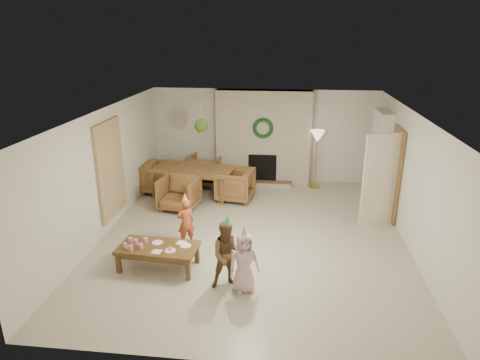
# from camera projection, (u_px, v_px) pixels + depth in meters

# --- Properties ---
(floor) EXTENTS (7.00, 7.00, 0.00)m
(floor) POSITION_uv_depth(u_px,v_px,m) (252.00, 236.00, 8.54)
(floor) COLOR #B7B29E
(floor) RESTS_ON ground
(ceiling) EXTENTS (7.00, 7.00, 0.00)m
(ceiling) POSITION_uv_depth(u_px,v_px,m) (254.00, 114.00, 7.70)
(ceiling) COLOR white
(ceiling) RESTS_ON wall_back
(wall_back) EXTENTS (7.00, 0.00, 7.00)m
(wall_back) POSITION_uv_depth(u_px,v_px,m) (264.00, 136.00, 11.40)
(wall_back) COLOR silver
(wall_back) RESTS_ON floor
(wall_front) EXTENTS (7.00, 0.00, 7.00)m
(wall_front) POSITION_uv_depth(u_px,v_px,m) (228.00, 277.00, 4.84)
(wall_front) COLOR silver
(wall_front) RESTS_ON floor
(wall_left) EXTENTS (0.00, 7.00, 7.00)m
(wall_left) POSITION_uv_depth(u_px,v_px,m) (105.00, 172.00, 8.44)
(wall_left) COLOR silver
(wall_left) RESTS_ON floor
(wall_right) EXTENTS (0.00, 7.00, 7.00)m
(wall_right) POSITION_uv_depth(u_px,v_px,m) (414.00, 184.00, 7.80)
(wall_right) COLOR silver
(wall_right) RESTS_ON floor
(fireplace_mass) EXTENTS (2.50, 0.40, 2.50)m
(fireplace_mass) POSITION_uv_depth(u_px,v_px,m) (263.00, 137.00, 11.21)
(fireplace_mass) COLOR #501815
(fireplace_mass) RESTS_ON floor
(fireplace_hearth) EXTENTS (1.60, 0.30, 0.12)m
(fireplace_hearth) POSITION_uv_depth(u_px,v_px,m) (262.00, 184.00, 11.28)
(fireplace_hearth) COLOR #5F2D1A
(fireplace_hearth) RESTS_ON floor
(fireplace_firebox) EXTENTS (0.75, 0.12, 0.75)m
(fireplace_firebox) POSITION_uv_depth(u_px,v_px,m) (262.00, 168.00, 11.31)
(fireplace_firebox) COLOR black
(fireplace_firebox) RESTS_ON floor
(fireplace_wreath) EXTENTS (0.54, 0.10, 0.54)m
(fireplace_wreath) POSITION_uv_depth(u_px,v_px,m) (263.00, 128.00, 10.89)
(fireplace_wreath) COLOR #15391A
(fireplace_wreath) RESTS_ON fireplace_mass
(floor_lamp_base) EXTENTS (0.29, 0.29, 0.03)m
(floor_lamp_base) POSITION_uv_depth(u_px,v_px,m) (314.00, 187.00, 11.19)
(floor_lamp_base) COLOR gold
(floor_lamp_base) RESTS_ON floor
(floor_lamp_post) EXTENTS (0.03, 0.03, 1.39)m
(floor_lamp_post) POSITION_uv_depth(u_px,v_px,m) (316.00, 161.00, 10.96)
(floor_lamp_post) COLOR gold
(floor_lamp_post) RESTS_ON floor
(floor_lamp_shade) EXTENTS (0.37, 0.37, 0.31)m
(floor_lamp_shade) POSITION_uv_depth(u_px,v_px,m) (318.00, 136.00, 10.73)
(floor_lamp_shade) COLOR beige
(floor_lamp_shade) RESTS_ON floor_lamp_post
(bookshelf_carcass) EXTENTS (0.30, 1.00, 2.20)m
(bookshelf_carcass) POSITION_uv_depth(u_px,v_px,m) (379.00, 157.00, 10.02)
(bookshelf_carcass) COLOR white
(bookshelf_carcass) RESTS_ON floor
(bookshelf_shelf_a) EXTENTS (0.30, 0.92, 0.03)m
(bookshelf_shelf_a) POSITION_uv_depth(u_px,v_px,m) (376.00, 182.00, 10.24)
(bookshelf_shelf_a) COLOR white
(bookshelf_shelf_a) RESTS_ON bookshelf_carcass
(bookshelf_shelf_b) EXTENTS (0.30, 0.92, 0.03)m
(bookshelf_shelf_b) POSITION_uv_depth(u_px,v_px,m) (377.00, 167.00, 10.11)
(bookshelf_shelf_b) COLOR white
(bookshelf_shelf_b) RESTS_ON bookshelf_carcass
(bookshelf_shelf_c) EXTENTS (0.30, 0.92, 0.03)m
(bookshelf_shelf_c) POSITION_uv_depth(u_px,v_px,m) (379.00, 151.00, 9.97)
(bookshelf_shelf_c) COLOR white
(bookshelf_shelf_c) RESTS_ON bookshelf_carcass
(bookshelf_shelf_d) EXTENTS (0.30, 0.92, 0.03)m
(bookshelf_shelf_d) POSITION_uv_depth(u_px,v_px,m) (381.00, 134.00, 9.84)
(bookshelf_shelf_d) COLOR white
(bookshelf_shelf_d) RESTS_ON bookshelf_carcass
(books_row_lower) EXTENTS (0.20, 0.40, 0.24)m
(books_row_lower) POSITION_uv_depth(u_px,v_px,m) (376.00, 179.00, 10.05)
(books_row_lower) COLOR #B43021
(books_row_lower) RESTS_ON bookshelf_shelf_a
(books_row_mid) EXTENTS (0.20, 0.44, 0.24)m
(books_row_mid) POSITION_uv_depth(u_px,v_px,m) (377.00, 160.00, 10.11)
(books_row_mid) COLOR #235C82
(books_row_mid) RESTS_ON bookshelf_shelf_b
(books_row_upper) EXTENTS (0.20, 0.36, 0.22)m
(books_row_upper) POSITION_uv_depth(u_px,v_px,m) (380.00, 146.00, 9.84)
(books_row_upper) COLOR gold
(books_row_upper) RESTS_ON bookshelf_shelf_c
(door_frame) EXTENTS (0.05, 0.86, 2.04)m
(door_frame) POSITION_uv_depth(u_px,v_px,m) (395.00, 175.00, 9.00)
(door_frame) COLOR brown
(door_frame) RESTS_ON floor
(door_leaf) EXTENTS (0.77, 0.32, 2.00)m
(door_leaf) POSITION_uv_depth(u_px,v_px,m) (380.00, 181.00, 8.70)
(door_leaf) COLOR beige
(door_leaf) RESTS_ON floor
(curtain_panel) EXTENTS (0.06, 1.20, 2.00)m
(curtain_panel) POSITION_uv_depth(u_px,v_px,m) (111.00, 169.00, 8.62)
(curtain_panel) COLOR #C2B489
(curtain_panel) RESTS_ON wall_left
(dining_table) EXTENTS (2.14, 1.40, 0.70)m
(dining_table) POSITION_uv_depth(u_px,v_px,m) (193.00, 182.00, 10.53)
(dining_table) COLOR brown
(dining_table) RESTS_ON floor
(dining_chair_near) EXTENTS (0.95, 0.97, 0.78)m
(dining_chair_near) POSITION_uv_depth(u_px,v_px,m) (179.00, 193.00, 9.71)
(dining_chair_near) COLOR brown
(dining_chair_near) RESTS_ON floor
(dining_chair_far) EXTENTS (0.95, 0.97, 0.78)m
(dining_chair_far) POSITION_uv_depth(u_px,v_px,m) (205.00, 170.00, 11.32)
(dining_chair_far) COLOR brown
(dining_chair_far) RESTS_ON floor
(dining_chair_left) EXTENTS (0.97, 0.95, 0.78)m
(dining_chair_left) POSITION_uv_depth(u_px,v_px,m) (161.00, 178.00, 10.73)
(dining_chair_left) COLOR brown
(dining_chair_left) RESTS_ON floor
(dining_chair_right) EXTENTS (0.97, 0.95, 0.78)m
(dining_chair_right) POSITION_uv_depth(u_px,v_px,m) (235.00, 185.00, 10.25)
(dining_chair_right) COLOR brown
(dining_chair_right) RESTS_ON floor
(hanging_plant_cord) EXTENTS (0.01, 0.01, 0.70)m
(hanging_plant_cord) POSITION_uv_depth(u_px,v_px,m) (201.00, 116.00, 9.36)
(hanging_plant_cord) COLOR tan
(hanging_plant_cord) RESTS_ON ceiling
(hanging_plant_pot) EXTENTS (0.16, 0.16, 0.12)m
(hanging_plant_pot) POSITION_uv_depth(u_px,v_px,m) (202.00, 131.00, 9.48)
(hanging_plant_pot) COLOR olive
(hanging_plant_pot) RESTS_ON hanging_plant_cord
(hanging_plant_foliage) EXTENTS (0.32, 0.32, 0.32)m
(hanging_plant_foliage) POSITION_uv_depth(u_px,v_px,m) (201.00, 126.00, 9.44)
(hanging_plant_foliage) COLOR #284818
(hanging_plant_foliage) RESTS_ON hanging_plant_pot
(coffee_table_top) EXTENTS (1.40, 0.77, 0.06)m
(coffee_table_top) POSITION_uv_depth(u_px,v_px,m) (158.00, 248.00, 7.26)
(coffee_table_top) COLOR brown
(coffee_table_top) RESTS_ON floor
(coffee_table_apron) EXTENTS (1.29, 0.66, 0.08)m
(coffee_table_apron) POSITION_uv_depth(u_px,v_px,m) (158.00, 252.00, 7.28)
(coffee_table_apron) COLOR brown
(coffee_table_apron) RESTS_ON floor
(coffee_leg_fl) EXTENTS (0.08, 0.08, 0.36)m
(coffee_leg_fl) POSITION_uv_depth(u_px,v_px,m) (119.00, 263.00, 7.17)
(coffee_leg_fl) COLOR brown
(coffee_leg_fl) RESTS_ON floor
(coffee_leg_fr) EXTENTS (0.08, 0.08, 0.36)m
(coffee_leg_fr) POSITION_uv_depth(u_px,v_px,m) (188.00, 270.00, 6.97)
(coffee_leg_fr) COLOR brown
(coffee_leg_fr) RESTS_ON floor
(coffee_leg_bl) EXTENTS (0.08, 0.08, 0.36)m
(coffee_leg_bl) POSITION_uv_depth(u_px,v_px,m) (132.00, 248.00, 7.69)
(coffee_leg_bl) COLOR brown
(coffee_leg_bl) RESTS_ON floor
(coffee_leg_br) EXTENTS (0.08, 0.08, 0.36)m
(coffee_leg_br) POSITION_uv_depth(u_px,v_px,m) (197.00, 254.00, 7.48)
(coffee_leg_br) COLOR brown
(coffee_leg_br) RESTS_ON floor
(cup_a) EXTENTS (0.08, 0.08, 0.09)m
(cup_a) POSITION_uv_depth(u_px,v_px,m) (125.00, 246.00, 7.17)
(cup_a) COLOR white
(cup_a) RESTS_ON coffee_table_top
(cup_b) EXTENTS (0.08, 0.08, 0.09)m
(cup_b) POSITION_uv_depth(u_px,v_px,m) (130.00, 240.00, 7.37)
(cup_b) COLOR white
(cup_b) RESTS_ON coffee_table_top
(cup_c) EXTENTS (0.08, 0.08, 0.09)m
(cup_c) POSITION_uv_depth(u_px,v_px,m) (131.00, 248.00, 7.10)
(cup_c) COLOR white
(cup_c) RESTS_ON coffee_table_top
(cup_d) EXTENTS (0.08, 0.08, 0.09)m
(cup_d) POSITION_uv_depth(u_px,v_px,m) (136.00, 242.00, 7.30)
(cup_d) COLOR white
(cup_d) RESTS_ON coffee_table_top
(cup_e) EXTENTS (0.08, 0.08, 0.09)m
(cup_e) POSITION_uv_depth(u_px,v_px,m) (141.00, 246.00, 7.16)
(cup_e) COLOR white
(cup_e) RESTS_ON coffee_table_top
(cup_f) EXTENTS (0.08, 0.08, 0.09)m
(cup_f) POSITION_uv_depth(u_px,v_px,m) (146.00, 240.00, 7.35)
(cup_f) COLOR white
(cup_f) RESTS_ON coffee_table_top
(plate_a) EXTENTS (0.20, 0.20, 0.01)m
(plate_a) POSITION_uv_depth(u_px,v_px,m) (157.00, 242.00, 7.37)
(plate_a) COLOR white
(plate_a) RESTS_ON coffee_table_top
(plate_b) EXTENTS (0.20, 0.20, 0.01)m
(plate_b) POSITION_uv_depth(u_px,v_px,m) (170.00, 250.00, 7.10)
(plate_b) COLOR white
(plate_b) RESTS_ON coffee_table_top
(plate_c) EXTENTS (0.20, 0.20, 0.01)m
(plate_c) POSITION_uv_depth(u_px,v_px,m) (186.00, 246.00, 7.26)
(plate_c) COLOR white
(plate_c) RESTS_ON coffee_table_top
(food_scoop) EXTENTS (0.08, 0.08, 0.07)m
(food_scoop) POSITION_uv_depth(u_px,v_px,m) (170.00, 248.00, 7.09)
(food_scoop) COLOR tan
(food_scoop) RESTS_ON plate_b
(napkin_left) EXTENTS (0.17, 0.17, 0.01)m
(napkin_left) POSITION_uv_depth(u_px,v_px,m) (157.00, 252.00, 7.06)
(napkin_left) COLOR #FFBBC3
(napkin_left) RESTS_ON coffee_table_top
(napkin_right) EXTENTS (0.17, 0.17, 0.01)m
(napkin_right) POSITION_uv_depth(u_px,v_px,m) (181.00, 243.00, 7.36)
(napkin_right) COLOR #FFBBC3
(napkin_right) RESTS_ON coffee_table_top
(child_red) EXTENTS (0.41, 0.38, 0.94)m
(child_red) POSITION_uv_depth(u_px,v_px,m) (186.00, 222.00, 8.04)
(child_red) COLOR #B34C26
(child_red) RESTS_ON floor
(party_hat_red) EXTENTS (0.16, 0.16, 0.18)m
(party_hat_red) POSITION_uv_depth(u_px,v_px,m) (185.00, 197.00, 7.87)
(party_hat_red) COLOR #E5E74D
(party_hat_red) RESTS_ON child_red
(child_plaid) EXTENTS (0.65, 0.57, 1.14)m
(child_plaid) POSITION_uv_depth(u_px,v_px,m) (228.00, 255.00, 6.66)
(child_plaid) COLOR maroon
(child_plaid) RESTS_ON floor
(party_hat_plaid) EXTENTS (0.14, 0.14, 0.19)m
(party_hat_plaid) POSITION_uv_depth(u_px,v_px,m) (228.00, 220.00, 6.46)
(party_hat_plaid) COLOR #45A251
(party_hat_plaid) RESTS_ON child_plaid
(child_pink) EXTENTS (0.58, 0.49, 1.01)m
(child_pink) POSITION_uv_depth(u_px,v_px,m) (244.00, 263.00, 6.57)
(child_pink) COLOR #D2A8B1
(child_pink) RESTS_ON floor
(party_hat_pink) EXTENTS (0.16, 0.16, 0.18)m
(party_hat_pink) POSITION_uv_depth(u_px,v_px,m) (244.00, 231.00, 6.39)
(party_hat_pink) COLOR #B9BAC0
(party_hat_pink) RESTS_ON child_pink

